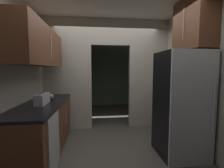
# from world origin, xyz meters

# --- Properties ---
(ground) EXTENTS (20.00, 20.00, 0.00)m
(ground) POSITION_xyz_m (0.00, 0.00, 0.00)
(ground) COLOR #47423D
(kitchen_overhead_slab) EXTENTS (3.51, 6.60, 0.06)m
(kitchen_overhead_slab) POSITION_xyz_m (0.00, 0.39, 2.75)
(kitchen_overhead_slab) COLOR silver
(kitchen_partition) EXTENTS (3.11, 0.12, 2.72)m
(kitchen_partition) POSITION_xyz_m (-0.03, 1.30, 1.46)
(kitchen_partition) COLOR #ADA899
(kitchen_partition) RESTS_ON ground
(adjoining_room_shell) EXTENTS (3.11, 2.66, 2.72)m
(adjoining_room_shell) POSITION_xyz_m (0.00, 3.09, 1.36)
(adjoining_room_shell) COLOR slate
(adjoining_room_shell) RESTS_ON ground
(refrigerator) EXTENTS (0.73, 0.75, 1.78)m
(refrigerator) POSITION_xyz_m (1.14, -0.18, 0.89)
(refrigerator) COLOR black
(refrigerator) RESTS_ON ground
(lower_cabinet_run) EXTENTS (0.66, 2.03, 0.90)m
(lower_cabinet_run) POSITION_xyz_m (-1.23, 0.16, 0.45)
(lower_cabinet_run) COLOR brown
(lower_cabinet_run) RESTS_ON ground
(dishwasher) EXTENTS (0.02, 0.56, 0.84)m
(dishwasher) POSITION_xyz_m (-0.91, -0.41, 0.42)
(dishwasher) COLOR #B7BABC
(dishwasher) RESTS_ON ground
(upper_cabinet_counterside) EXTENTS (0.36, 1.83, 0.66)m
(upper_cabinet_counterside) POSITION_xyz_m (-1.23, 0.16, 1.87)
(upper_cabinet_counterside) COLOR brown
(upper_cabinet_fridgeside) EXTENTS (0.36, 0.80, 0.89)m
(upper_cabinet_fridgeside) POSITION_xyz_m (1.37, -0.08, 2.25)
(upper_cabinet_fridgeside) COLOR brown
(boombox) EXTENTS (0.16, 0.42, 0.20)m
(boombox) POSITION_xyz_m (-1.20, 0.06, 0.99)
(boombox) COLOR #B2B2B7
(boombox) RESTS_ON lower_cabinet_run
(book_stack) EXTENTS (0.13, 0.16, 0.09)m
(book_stack) POSITION_xyz_m (-1.17, 0.48, 0.95)
(book_stack) COLOR black
(book_stack) RESTS_ON lower_cabinet_run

